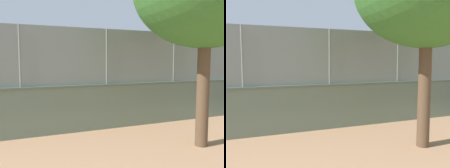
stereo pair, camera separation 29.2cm
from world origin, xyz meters
TOP-DOWN VIEW (x-y plane):
  - ground_plane at (0.00, 0.00)m, footprint 260.00×260.00m
  - perimeter_wall at (-0.47, 13.30)m, footprint 28.49×0.49m
  - fence_panel_on_wall at (-0.47, 13.30)m, footprint 27.99×0.24m
  - player_crossing_court at (3.23, 3.80)m, footprint 1.08×0.86m
  - player_baseline_waiting at (1.38, 2.55)m, footprint 0.97×0.90m
  - sports_ball at (3.72, 4.93)m, footprint 0.17×0.17m

SIDE VIEW (x-z plane):
  - ground_plane at x=0.00m, z-range 0.00..0.00m
  - sports_ball at x=3.72m, z-range 0.00..0.17m
  - perimeter_wall at x=-0.47m, z-range 0.01..1.74m
  - player_crossing_court at x=3.23m, z-range 0.15..1.78m
  - player_baseline_waiting at x=1.38m, z-range 0.15..1.80m
  - fence_panel_on_wall at x=-0.47m, z-range 1.74..3.82m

